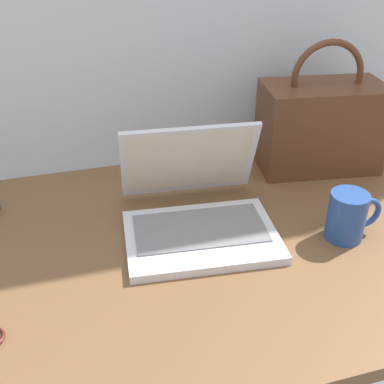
% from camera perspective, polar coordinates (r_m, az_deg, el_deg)
% --- Properties ---
extents(desk, '(1.60, 0.76, 0.03)m').
position_cam_1_polar(desk, '(0.99, -1.13, -6.85)').
color(desk, brown).
rests_on(desk, ground).
extents(laptop, '(0.33, 0.33, 0.21)m').
position_cam_1_polar(laptop, '(1.01, 0.57, -2.02)').
color(laptop, silver).
rests_on(laptop, desk).
extents(coffee_mug, '(0.12, 0.08, 0.10)m').
position_cam_1_polar(coffee_mug, '(1.02, 18.16, -2.67)').
color(coffee_mug, '#26478C').
rests_on(coffee_mug, desk).
extents(handbag, '(0.32, 0.20, 0.33)m').
position_cam_1_polar(handbag, '(1.27, 15.07, 7.77)').
color(handbag, '#59331E').
rests_on(handbag, desk).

